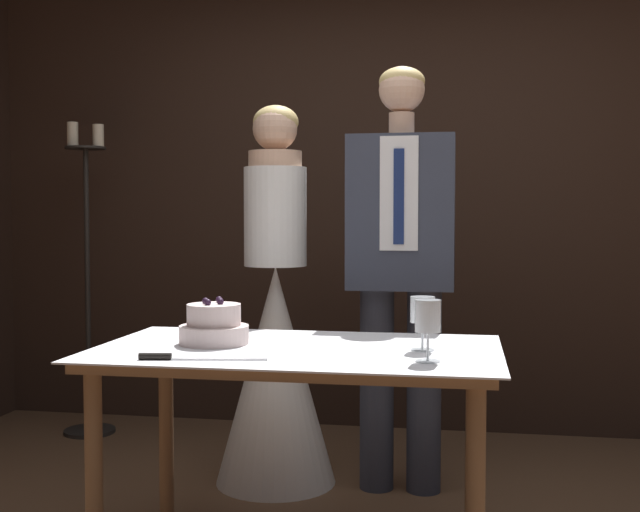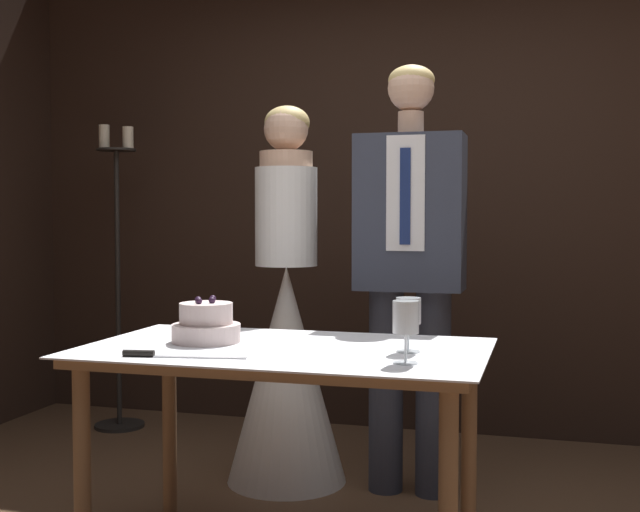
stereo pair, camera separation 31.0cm
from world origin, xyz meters
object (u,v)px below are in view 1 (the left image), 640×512
(cake_table, at_px, (297,374))
(groom, at_px, (401,255))
(wine_glass_near, at_px, (423,311))
(cake_knife, at_px, (178,357))
(tiered_cake, at_px, (214,326))
(bride, at_px, (276,346))
(wine_glass_middle, at_px, (428,319))
(candle_stand, at_px, (88,290))

(cake_table, bearing_deg, groom, 71.99)
(wine_glass_near, bearing_deg, groom, 99.20)
(cake_knife, bearing_deg, tiered_cake, 77.64)
(tiered_cake, bearing_deg, groom, 55.17)
(wine_glass_near, relative_size, bride, 0.11)
(wine_glass_middle, bearing_deg, tiered_cake, 163.85)
(wine_glass_middle, relative_size, candle_stand, 0.11)
(cake_table, relative_size, cake_knife, 3.44)
(cake_table, height_order, wine_glass_middle, wine_glass_middle)
(bride, relative_size, candle_stand, 0.99)
(wine_glass_near, bearing_deg, wine_glass_middle, -82.67)
(tiered_cake, height_order, wine_glass_near, wine_glass_near)
(wine_glass_near, bearing_deg, cake_knife, -157.31)
(cake_table, bearing_deg, tiered_cake, 174.90)
(wine_glass_middle, relative_size, bride, 0.11)
(bride, distance_m, groom, 0.70)
(cake_knife, distance_m, wine_glass_middle, 0.78)
(wine_glass_middle, xyz_separation_m, candle_stand, (-1.94, 1.67, -0.09))
(wine_glass_near, bearing_deg, bride, 129.44)
(cake_table, xyz_separation_m, wine_glass_middle, (0.44, -0.19, 0.22))
(tiered_cake, distance_m, wine_glass_near, 0.72)
(groom, bearing_deg, bride, 179.94)
(groom, relative_size, candle_stand, 1.07)
(cake_table, distance_m, tiered_cake, 0.34)
(tiered_cake, height_order, candle_stand, candle_stand)
(cake_table, height_order, cake_knife, cake_knife)
(groom, bearing_deg, wine_glass_near, -80.80)
(cake_table, height_order, tiered_cake, tiered_cake)
(bride, bearing_deg, candle_stand, 152.85)
(wine_glass_middle, bearing_deg, wine_glass_near, 97.33)
(candle_stand, bearing_deg, cake_table, -44.84)
(wine_glass_near, distance_m, bride, 1.13)
(candle_stand, bearing_deg, bride, -27.15)
(cake_table, xyz_separation_m, wine_glass_near, (0.42, 0.01, 0.22))
(wine_glass_middle, height_order, bride, bride)
(wine_glass_middle, xyz_separation_m, bride, (-0.72, 1.05, -0.27))
(cake_knife, height_order, groom, groom)
(wine_glass_middle, xyz_separation_m, groom, (-0.16, 1.05, 0.14))
(cake_table, bearing_deg, candle_stand, 135.16)
(cake_table, xyz_separation_m, bride, (-0.28, 0.86, -0.05))
(cake_table, distance_m, groom, 0.98)
(groom, bearing_deg, cake_table, -108.01)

